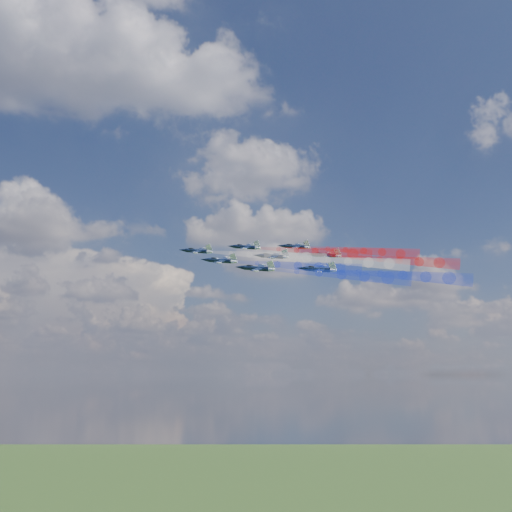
{
  "coord_description": "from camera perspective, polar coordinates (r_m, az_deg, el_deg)",
  "views": [
    {
      "loc": [
        -8.04,
        -144.21,
        113.17
      ],
      "look_at": [
        15.78,
        14.4,
        144.78
      ],
      "focal_mm": 42.4,
      "sensor_mm": 36.0,
      "label": 1
    }
  ],
  "objects": [
    {
      "name": "jet_center_third",
      "position": [
        163.41,
        1.58,
        -0.03
      ],
      "size": [
        12.65,
        11.71,
        6.55
      ],
      "primitive_type": null,
      "rotation": [
        0.12,
        -0.36,
        1.16
      ],
      "color": "black"
    },
    {
      "name": "trail_center_third",
      "position": [
        160.42,
        8.69,
        -0.49
      ],
      "size": [
        30.7,
        15.56,
        7.81
      ],
      "primitive_type": null,
      "rotation": [
        0.12,
        -0.36,
        1.16
      ],
      "color": "white"
    },
    {
      "name": "jet_outer_right",
      "position": [
        181.18,
        3.71,
        0.89
      ],
      "size": [
        12.65,
        11.71,
        6.55
      ],
      "primitive_type": null,
      "rotation": [
        0.12,
        -0.36,
        1.16
      ],
      "color": "black"
    },
    {
      "name": "trail_rear_right",
      "position": [
        169.69,
        13.36,
        -0.39
      ],
      "size": [
        30.7,
        15.56,
        7.81
      ],
      "primitive_type": null,
      "rotation": [
        0.12,
        -0.36,
        1.16
      ],
      "color": "red"
    },
    {
      "name": "jet_inner_left",
      "position": [
        156.43,
        -3.38,
        -0.44
      ],
      "size": [
        12.65,
        11.71,
        6.55
      ],
      "primitive_type": null,
      "rotation": [
        0.12,
        -0.36,
        1.16
      ],
      "color": "black"
    },
    {
      "name": "jet_rear_left",
      "position": [
        149.56,
        5.89,
        -1.26
      ],
      "size": [
        12.65,
        11.71,
        6.55
      ],
      "primitive_type": null,
      "rotation": [
        0.12,
        -0.36,
        1.16
      ],
      "color": "black"
    },
    {
      "name": "jet_lead",
      "position": [
        169.38,
        -5.57,
        0.48
      ],
      "size": [
        12.65,
        11.71,
        6.55
      ],
      "primitive_type": null,
      "rotation": [
        0.12,
        -0.36,
        1.16
      ],
      "color": "black"
    },
    {
      "name": "trail_inner_left",
      "position": [
        151.76,
        3.97,
        -0.95
      ],
      "size": [
        30.7,
        15.56,
        7.81
      ],
      "primitive_type": null,
      "rotation": [
        0.12,
        -0.36,
        1.16
      ],
      "color": "#182ED1"
    },
    {
      "name": "trail_rear_left",
      "position": [
        148.24,
        13.69,
        -1.78
      ],
      "size": [
        30.7,
        15.56,
        7.81
      ],
      "primitive_type": null,
      "rotation": [
        0.12,
        -0.36,
        1.16
      ],
      "color": "#182ED1"
    },
    {
      "name": "trail_outer_right",
      "position": [
        178.79,
        10.13,
        0.48
      ],
      "size": [
        30.7,
        15.56,
        7.81
      ],
      "primitive_type": null,
      "rotation": [
        0.12,
        -0.36,
        1.16
      ],
      "color": "red"
    },
    {
      "name": "trail_outer_left",
      "position": [
        141.65,
        8.07,
        -1.73
      ],
      "size": [
        30.7,
        15.56,
        7.81
      ],
      "primitive_type": null,
      "rotation": [
        0.12,
        -0.36,
        1.16
      ],
      "color": "#182ED1"
    },
    {
      "name": "jet_outer_left",
      "position": [
        144.99,
        0.07,
        -1.18
      ],
      "size": [
        12.65,
        11.71,
        6.55
      ],
      "primitive_type": null,
      "rotation": [
        0.12,
        -0.36,
        1.16
      ],
      "color": "black"
    },
    {
      "name": "trail_inner_right",
      "position": [
        170.83,
        5.59,
        0.43
      ],
      "size": [
        30.7,
        15.56,
        7.81
      ],
      "primitive_type": null,
      "rotation": [
        0.12,
        -0.36,
        1.16
      ],
      "color": "red"
    },
    {
      "name": "trail_lead",
      "position": [
        163.83,
        1.14,
        0.04
      ],
      "size": [
        30.7,
        15.56,
        7.81
      ],
      "primitive_type": null,
      "rotation": [
        0.12,
        -0.36,
        1.16
      ],
      "color": "white"
    },
    {
      "name": "jet_rear_right",
      "position": [
        170.99,
        6.55,
        0.05
      ],
      "size": [
        12.65,
        11.71,
        6.55
      ],
      "primitive_type": null,
      "rotation": [
        0.12,
        -0.36,
        1.16
      ],
      "color": "black"
    },
    {
      "name": "jet_inner_right",
      "position": [
        174.84,
        -1.01,
        0.85
      ],
      "size": [
        12.65,
        11.71,
        6.55
      ],
      "primitive_type": null,
      "rotation": [
        0.12,
        -0.36,
        1.16
      ],
      "color": "black"
    }
  ]
}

